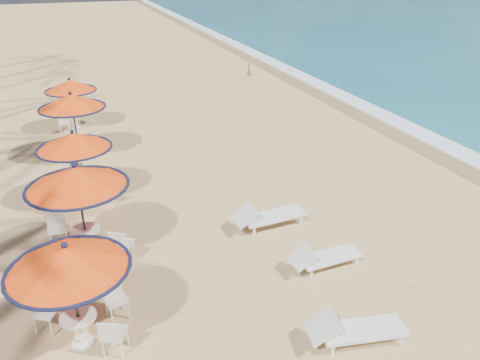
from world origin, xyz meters
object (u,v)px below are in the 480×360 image
object	(u,v)px
lounger_far	(267,216)
station_2	(75,150)
station_1	(77,190)
lounger_mid	(323,257)
station_4	(71,92)
lounger_near	(353,329)
station_3	(72,108)
station_0	(72,270)

from	to	relation	value
lounger_far	station_2	bearing A→B (deg)	140.51
station_1	lounger_mid	xyz separation A→B (m)	(5.48, -2.58, -1.59)
station_4	station_1	bearing A→B (deg)	-91.15
lounger_near	lounger_mid	bearing A→B (deg)	84.62
station_2	station_4	bearing A→B (deg)	88.79
station_1	lounger_far	xyz separation A→B (m)	(4.94, -0.31, -1.55)
station_4	lounger_far	world-z (taller)	station_4
station_2	station_1	bearing A→B (deg)	-91.02
station_2	lounger_mid	world-z (taller)	station_2
station_1	station_3	bearing A→B (deg)	88.77
station_4	lounger_near	world-z (taller)	station_4
station_3	station_4	xyz separation A→B (m)	(0.06, 3.48, -0.27)
station_1	lounger_near	xyz separation A→B (m)	(4.80, -5.00, -1.57)
lounger_mid	station_4	bearing A→B (deg)	108.94
lounger_mid	station_2	bearing A→B (deg)	130.16
station_0	station_3	bearing A→B (deg)	87.73
station_1	lounger_far	bearing A→B (deg)	-3.54
station_4	lounger_near	xyz separation A→B (m)	(4.59, -15.46, -1.35)
station_4	lounger_near	bearing A→B (deg)	-73.45
station_0	lounger_far	bearing A→B (deg)	28.54
station_2	lounger_mid	bearing A→B (deg)	-46.81
station_1	station_0	bearing A→B (deg)	-94.59
station_2	lounger_mid	distance (m)	8.04
station_2	station_3	distance (m)	3.80
station_2	station_3	xyz separation A→B (m)	(0.09, 3.79, 0.23)
station_2	lounger_near	bearing A→B (deg)	-59.89
station_1	lounger_mid	size ratio (longest dim) A/B	1.37
lounger_near	lounger_mid	size ratio (longest dim) A/B	1.10
station_1	station_4	size ratio (longest dim) A/B	1.13
station_0	station_4	world-z (taller)	station_0
station_3	lounger_near	bearing A→B (deg)	-68.77
station_0	station_3	xyz separation A→B (m)	(0.40, 10.11, 0.19)
station_0	lounger_far	distance (m)	6.07
station_3	lounger_near	world-z (taller)	station_3
lounger_near	station_4	bearing A→B (deg)	116.72
lounger_mid	station_3	bearing A→B (deg)	116.08
station_0	lounger_near	world-z (taller)	station_0
lounger_near	lounger_far	world-z (taller)	lounger_far
station_0	station_2	distance (m)	6.32
station_3	lounger_far	bearing A→B (deg)	-56.70
station_0	station_2	world-z (taller)	station_0
lounger_near	station_2	bearing A→B (deg)	130.29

